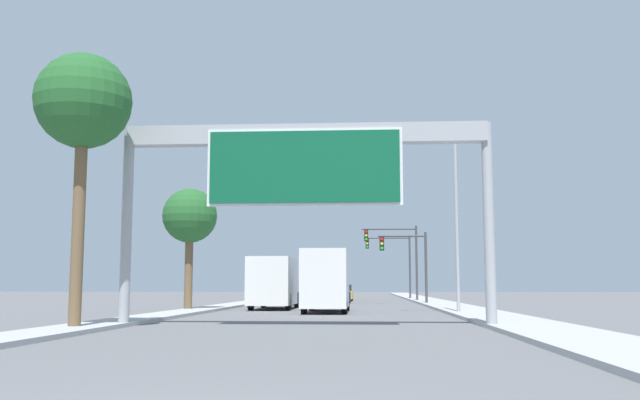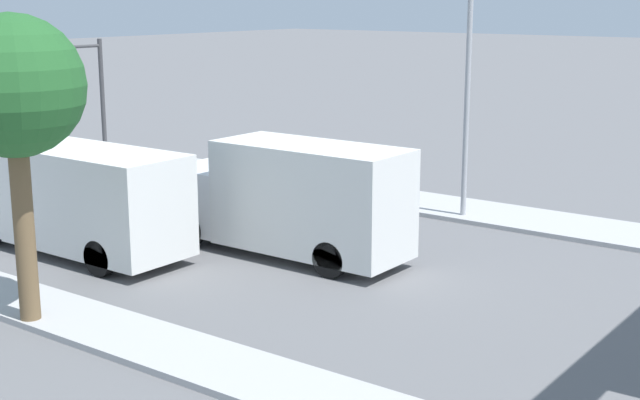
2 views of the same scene
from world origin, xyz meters
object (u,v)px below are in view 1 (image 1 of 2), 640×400
(traffic_light_far_intersection, at_px, (395,256))
(car_far_left, at_px, (291,296))
(sign_gantry, at_px, (305,162))
(traffic_light_mid_block, at_px, (400,250))
(palm_tree_foreground, at_px, (83,105))
(car_near_center, at_px, (343,293))
(truck_box_secondary, at_px, (274,283))
(traffic_light_near_intersection, at_px, (410,256))
(palm_tree_background, at_px, (190,217))
(truck_box_primary, at_px, (326,281))
(car_mid_left, at_px, (340,294))
(street_lamp_right, at_px, (450,201))

(traffic_light_far_intersection, bearing_deg, car_far_left, -112.54)
(sign_gantry, height_order, traffic_light_mid_block, sign_gantry)
(traffic_light_mid_block, height_order, palm_tree_foreground, palm_tree_foreground)
(car_near_center, height_order, traffic_light_far_intersection, traffic_light_far_intersection)
(truck_box_secondary, bearing_deg, car_far_left, 90.00)
(car_near_center, xyz_separation_m, traffic_light_near_intersection, (5.52, -12.83, 3.00))
(palm_tree_foreground, distance_m, palm_tree_background, 17.48)
(truck_box_primary, height_order, traffic_light_mid_block, traffic_light_mid_block)
(truck_box_primary, relative_size, traffic_light_mid_block, 1.14)
(truck_box_primary, bearing_deg, traffic_light_mid_block, 78.69)
(sign_gantry, bearing_deg, car_near_center, 90.00)
(truck_box_primary, bearing_deg, truck_box_secondary, 124.81)
(traffic_light_far_intersection, xyz_separation_m, palm_tree_foreground, (-12.58, -52.17, 2.99))
(sign_gantry, bearing_deg, traffic_light_mid_block, 82.58)
(truck_box_primary, xyz_separation_m, traffic_light_mid_block, (5.22, 26.12, 2.96))
(car_mid_left, bearing_deg, truck_box_primary, -90.00)
(palm_tree_foreground, xyz_separation_m, palm_tree_background, (-0.61, 17.33, -2.16))
(car_far_left, xyz_separation_m, palm_tree_foreground, (-3.84, -31.09, 6.87))
(car_near_center, distance_m, street_lamp_right, 31.99)
(sign_gantry, distance_m, traffic_light_far_intersection, 50.41)
(car_mid_left, xyz_separation_m, street_lamp_right, (6.54, -22.44, 5.09))
(sign_gantry, xyz_separation_m, car_near_center, (0.00, 42.94, -5.12))
(car_mid_left, distance_m, truck_box_secondary, 15.86)
(palm_tree_foreground, bearing_deg, traffic_light_mid_block, 73.41)
(street_lamp_right, bearing_deg, car_far_left, 120.57)
(traffic_light_near_intersection, bearing_deg, palm_tree_background, -132.21)
(truck_box_primary, bearing_deg, street_lamp_right, -16.71)
(car_near_center, relative_size, palm_tree_foreground, 0.48)
(car_far_left, distance_m, truck_box_primary, 15.47)
(car_far_left, bearing_deg, palm_tree_background, -107.91)
(car_mid_left, bearing_deg, palm_tree_foreground, -101.36)
(car_mid_left, bearing_deg, truck_box_secondary, -102.77)
(sign_gantry, bearing_deg, truck_box_secondary, 100.42)
(car_near_center, relative_size, car_mid_left, 0.94)
(sign_gantry, relative_size, car_near_center, 2.98)
(palm_tree_foreground, bearing_deg, truck_box_primary, 65.44)
(traffic_light_near_intersection, bearing_deg, sign_gantry, -100.38)
(sign_gantry, xyz_separation_m, palm_tree_background, (-7.95, 15.28, -0.48))
(palm_tree_background, xyz_separation_m, street_lamp_right, (14.49, -3.24, 0.44))
(palm_tree_background, bearing_deg, car_far_left, 72.09)
(truck_box_secondary, distance_m, street_lamp_right, 12.94)
(traffic_light_far_intersection, distance_m, street_lamp_right, 38.12)
(truck_box_secondary, height_order, traffic_light_near_intersection, traffic_light_near_intersection)
(traffic_light_near_intersection, bearing_deg, car_near_center, 113.28)
(car_far_left, distance_m, traffic_light_near_intersection, 9.58)
(truck_box_primary, bearing_deg, car_mid_left, 90.00)
(car_near_center, bearing_deg, truck_box_secondary, -98.33)
(sign_gantry, bearing_deg, palm_tree_foreground, -164.35)
(traffic_light_far_intersection, height_order, palm_tree_foreground, palm_tree_foreground)
(car_mid_left, xyz_separation_m, traffic_light_near_intersection, (5.52, -4.36, 3.01))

